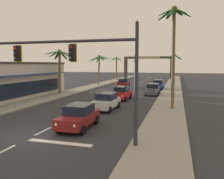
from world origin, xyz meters
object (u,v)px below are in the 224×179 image
at_px(palm_right_second, 174,37).
at_px(palm_left_farthest, 116,64).
at_px(palm_left_third, 99,62).
at_px(sedan_oncoming_far, 124,83).
at_px(town_gateway_arch, 148,64).
at_px(sedan_fifth_in_queue, 122,93).
at_px(palm_right_farthest, 174,63).
at_px(sedan_parked_mid_kerb, 153,89).
at_px(sedan_third_in_queue, 106,101).
at_px(sedan_parked_nearest_kerb, 158,84).
at_px(traffic_signal_mast, 73,61).
at_px(palm_left_second, 60,62).
at_px(sedan_lead_at_stop_bar, 79,116).

bearing_deg(palm_right_second, palm_left_farthest, 112.19).
xyz_separation_m(palm_left_third, palm_left_farthest, (-0.38, 15.73, -0.30)).
distance_m(sedan_oncoming_far, town_gateway_arch, 26.41).
relative_size(palm_left_farthest, town_gateway_arch, 0.44).
bearing_deg(palm_right_second, town_gateway_arch, 99.87).
height_order(sedan_fifth_in_queue, palm_right_farthest, palm_right_farthest).
bearing_deg(town_gateway_arch, sedan_fifth_in_queue, -87.46).
height_order(sedan_parked_mid_kerb, palm_left_farthest, palm_left_farthest).
relative_size(sedan_third_in_queue, palm_left_third, 0.70).
relative_size(sedan_parked_nearest_kerb, town_gateway_arch, 0.30).
distance_m(sedan_oncoming_far, sedan_parked_nearest_kerb, 7.10).
distance_m(sedan_parked_nearest_kerb, town_gateway_arch, 28.63).
bearing_deg(town_gateway_arch, palm_left_third, -107.82).
relative_size(traffic_signal_mast, palm_right_farthest, 1.68).
relative_size(sedan_parked_nearest_kerb, palm_left_second, 0.67).
xyz_separation_m(sedan_parked_nearest_kerb, town_gateway_arch, (-5.33, 27.90, 3.55)).
bearing_deg(sedan_oncoming_far, sedan_lead_at_stop_bar, -83.09).
bearing_deg(palm_right_farthest, palm_left_farthest, 134.13).
distance_m(sedan_lead_at_stop_bar, palm_right_second, 12.18).
bearing_deg(sedan_lead_at_stop_bar, palm_left_second, 122.34).
distance_m(palm_left_second, palm_right_second, 18.28).
bearing_deg(sedan_oncoming_far, palm_left_farthest, 108.88).
bearing_deg(sedan_oncoming_far, palm_right_farthest, 13.87).
bearing_deg(sedan_lead_at_stop_bar, town_gateway_arch, 92.07).
relative_size(palm_left_third, palm_right_second, 0.64).
height_order(sedan_third_in_queue, sedan_parked_nearest_kerb, same).
bearing_deg(palm_left_second, palm_right_second, -25.18).
bearing_deg(sedan_parked_mid_kerb, sedan_oncoming_far, 123.74).
xyz_separation_m(sedan_lead_at_stop_bar, palm_right_second, (6.15, 8.49, 6.20)).
bearing_deg(traffic_signal_mast, town_gateway_arch, 92.90).
distance_m(sedan_parked_nearest_kerb, palm_left_second, 18.11).
height_order(palm_left_second, palm_right_second, palm_right_second).
bearing_deg(town_gateway_arch, sedan_third_in_queue, -87.75).
height_order(sedan_lead_at_stop_bar, palm_right_farthest, palm_right_farthest).
bearing_deg(palm_right_second, traffic_signal_mast, -114.82).
distance_m(sedan_oncoming_far, palm_left_farthest, 19.93).
relative_size(sedan_parked_mid_kerb, palm_left_second, 0.67).
relative_size(traffic_signal_mast, sedan_fifth_in_queue, 2.47).
height_order(sedan_parked_nearest_kerb, palm_left_second, palm_left_second).
bearing_deg(sedan_oncoming_far, palm_left_third, 154.82).
xyz_separation_m(sedan_lead_at_stop_bar, sedan_third_in_queue, (-0.10, 6.81, 0.00)).
bearing_deg(sedan_lead_at_stop_bar, sedan_parked_nearest_kerb, 83.10).
relative_size(sedan_fifth_in_queue, palm_right_second, 0.45).
distance_m(traffic_signal_mast, sedan_parked_nearest_kerb, 30.62).
bearing_deg(sedan_third_in_queue, palm_right_farthest, 76.53).
bearing_deg(traffic_signal_mast, sedan_fifth_in_queue, 93.82).
distance_m(palm_left_farthest, town_gateway_arch, 10.95).
height_order(sedan_lead_at_stop_bar, sedan_fifth_in_queue, same).
bearing_deg(traffic_signal_mast, sedan_parked_mid_kerb, 84.19).
height_order(traffic_signal_mast, sedan_parked_nearest_kerb, traffic_signal_mast).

